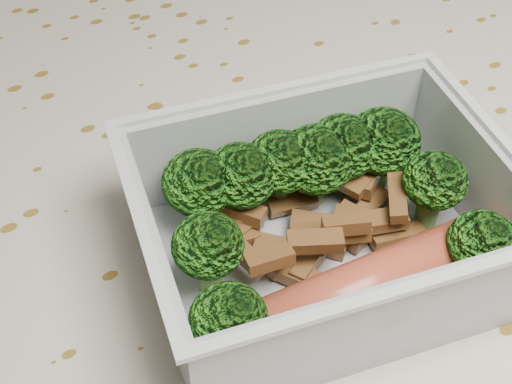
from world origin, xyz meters
TOP-DOWN VIEW (x-y plane):
  - dining_table at (0.00, 0.00)m, footprint 1.40×0.90m
  - tablecloth at (0.00, 0.00)m, footprint 1.46×0.96m
  - lunch_container at (0.01, -0.03)m, footprint 0.21×0.18m
  - broccoli_florets at (0.02, -0.01)m, footprint 0.17×0.14m
  - meat_pile at (0.02, -0.02)m, footprint 0.11×0.08m
  - sausage at (0.01, -0.07)m, footprint 0.16×0.04m

SIDE VIEW (x-z plane):
  - dining_table at x=0.00m, z-range 0.29..1.04m
  - tablecloth at x=0.00m, z-range 0.62..0.81m
  - meat_pile at x=0.02m, z-range 0.76..0.79m
  - sausage at x=0.01m, z-range 0.76..0.79m
  - lunch_container at x=0.01m, z-range 0.75..0.81m
  - broccoli_florets at x=0.02m, z-range 0.77..0.82m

